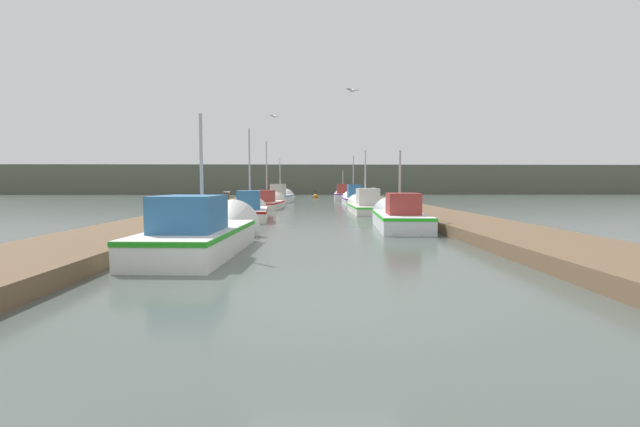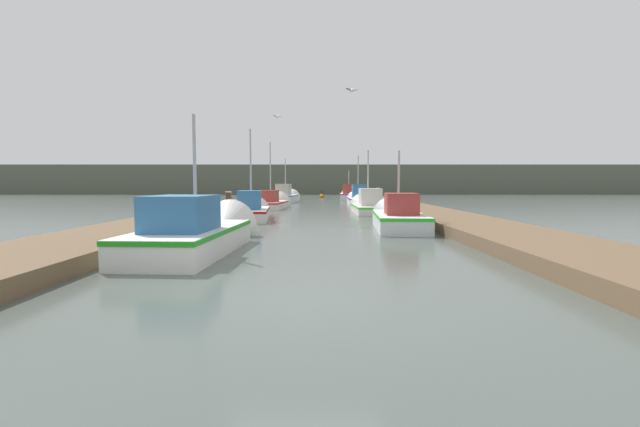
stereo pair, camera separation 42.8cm
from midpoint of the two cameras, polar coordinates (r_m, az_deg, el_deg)
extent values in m
plane|color=#47514C|center=(6.21, 0.20, -11.55)|extent=(200.00, 200.00, 0.00)
cube|color=brown|center=(22.73, -13.98, 0.16)|extent=(2.84, 40.00, 0.35)
cube|color=brown|center=(22.73, 14.41, 0.16)|extent=(2.84, 40.00, 0.35)
cube|color=#565B4C|center=(72.42, 0.22, 4.51)|extent=(120.00, 16.00, 4.48)
cube|color=silver|center=(10.54, -15.48, -3.52)|extent=(2.05, 4.74, 0.62)
cube|color=#20981D|center=(10.51, -15.51, -2.18)|extent=(2.08, 4.77, 0.10)
cone|color=silver|center=(13.32, -11.42, -1.90)|extent=(1.77, 1.29, 1.71)
cube|color=#2D6699|center=(9.92, -16.64, 0.06)|extent=(1.39, 1.75, 0.78)
cylinder|color=#B2B2B7|center=(10.78, -15.05, 5.53)|extent=(0.08, 0.08, 2.71)
cube|color=silver|center=(15.76, 11.50, -1.04)|extent=(1.96, 4.50, 0.58)
cube|color=green|center=(15.74, 11.51, -0.20)|extent=(1.99, 4.53, 0.10)
cone|color=silver|center=(18.42, 10.43, -0.30)|extent=(1.65, 1.08, 1.58)
cube|color=#99332D|center=(15.17, 11.80, 1.27)|extent=(1.17, 1.41, 0.74)
cylinder|color=#B2B2B7|center=(16.03, 11.42, 4.18)|extent=(0.08, 0.08, 2.29)
cube|color=silver|center=(19.67, -8.40, -0.10)|extent=(1.89, 4.25, 0.52)
cube|color=#A81616|center=(19.66, -8.41, 0.48)|extent=(1.93, 4.29, 0.10)
cone|color=silver|center=(22.19, -7.96, 0.37)|extent=(1.55, 1.04, 1.48)
cube|color=#2D6699|center=(19.12, -8.53, 1.80)|extent=(1.08, 1.50, 0.83)
cylinder|color=#B2B2B7|center=(19.94, -8.40, 5.92)|extent=(0.08, 0.08, 3.63)
cube|color=silver|center=(24.15, 7.21, 0.60)|extent=(1.65, 5.08, 0.46)
cube|color=green|center=(24.14, 7.22, 1.00)|extent=(1.68, 5.11, 0.10)
cone|color=silver|center=(27.26, 6.36, 1.00)|extent=(1.54, 1.21, 1.53)
cube|color=silver|center=(23.49, 7.43, 2.20)|extent=(1.13, 1.56, 0.93)
cylinder|color=#B2B2B7|center=(24.49, 7.13, 4.79)|extent=(0.08, 0.08, 3.08)
cube|color=silver|center=(28.06, -6.08, 1.11)|extent=(2.16, 4.35, 0.48)
cube|color=red|center=(28.05, -6.08, 1.48)|extent=(2.20, 4.38, 0.10)
cone|color=silver|center=(30.61, -5.12, 1.36)|extent=(1.79, 1.15, 1.71)
cube|color=#99332D|center=(27.52, -6.31, 2.33)|extent=(1.30, 1.72, 0.74)
cylinder|color=#B2B2B7|center=(28.34, -5.99, 5.58)|extent=(0.08, 0.08, 3.90)
cube|color=silver|center=(33.19, 5.71, 1.63)|extent=(1.59, 5.21, 0.56)
cube|color=#672EA0|center=(33.18, 5.71, 2.01)|extent=(1.62, 5.24, 0.10)
cone|color=silver|center=(36.42, 5.29, 1.85)|extent=(1.46, 1.31, 1.44)
cube|color=#2D6699|center=(32.52, 5.81, 2.98)|extent=(1.02, 1.68, 1.03)
cylinder|color=#B2B2B7|center=(33.56, 5.68, 4.92)|extent=(0.08, 0.08, 3.26)
cube|color=silver|center=(37.13, -4.17, 1.97)|extent=(2.20, 4.59, 0.65)
cube|color=#3683CA|center=(37.12, -4.17, 2.38)|extent=(2.24, 4.62, 0.10)
cone|color=silver|center=(39.86, -3.46, 2.11)|extent=(1.77, 1.27, 1.67)
cube|color=#B2AD9E|center=(36.57, -4.33, 3.20)|extent=(1.26, 1.90, 0.97)
cylinder|color=#B2B2B7|center=(37.44, -4.10, 4.88)|extent=(0.08, 0.08, 3.13)
cube|color=silver|center=(42.23, 4.36, 2.24)|extent=(1.88, 4.47, 0.67)
cube|color=#5F1AA4|center=(42.22, 4.36, 2.61)|extent=(1.91, 4.51, 0.10)
cone|color=silver|center=(44.96, 4.27, 2.35)|extent=(1.64, 1.13, 1.59)
cube|color=#99332D|center=(41.66, 4.39, 3.31)|extent=(1.27, 1.77, 0.93)
cylinder|color=#B2B2B7|center=(42.54, 4.36, 4.24)|extent=(0.08, 0.08, 2.28)
cylinder|color=#473523|center=(29.82, 8.32, 2.08)|extent=(0.23, 0.23, 1.33)
cylinder|color=silver|center=(29.80, 8.33, 3.40)|extent=(0.26, 0.26, 0.04)
cylinder|color=#473523|center=(20.96, -11.30, 1.10)|extent=(0.27, 0.27, 1.24)
cylinder|color=silver|center=(20.94, -11.33, 2.84)|extent=(0.31, 0.31, 0.04)
cylinder|color=#473523|center=(21.97, 11.69, 0.88)|extent=(0.28, 0.28, 0.97)
cylinder|color=silver|center=(21.94, 11.71, 2.20)|extent=(0.32, 0.32, 0.04)
sphere|color=#BF6513|center=(48.42, 0.75, 2.27)|extent=(0.58, 0.58, 0.58)
cylinder|color=black|center=(48.40, 0.75, 2.91)|extent=(0.06, 0.06, 0.50)
ellipsoid|color=white|center=(17.10, 5.24, 16.04)|extent=(0.27, 0.31, 0.12)
cube|color=gray|center=(17.19, 5.61, 16.04)|extent=(0.29, 0.25, 0.07)
cube|color=gray|center=(17.02, 4.86, 16.16)|extent=(0.29, 0.25, 0.07)
ellipsoid|color=white|center=(25.64, -4.98, 12.73)|extent=(0.28, 0.31, 0.12)
cube|color=gray|center=(25.72, -4.72, 12.76)|extent=(0.29, 0.26, 0.07)
cube|color=gray|center=(25.57, -5.25, 12.80)|extent=(0.29, 0.26, 0.07)
camera|label=1|loc=(0.21, -89.21, 0.06)|focal=24.00mm
camera|label=2|loc=(0.21, 90.79, -0.06)|focal=24.00mm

